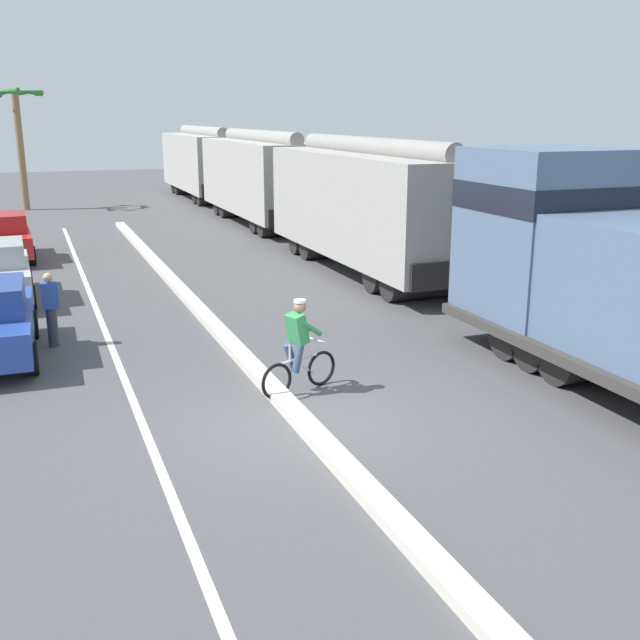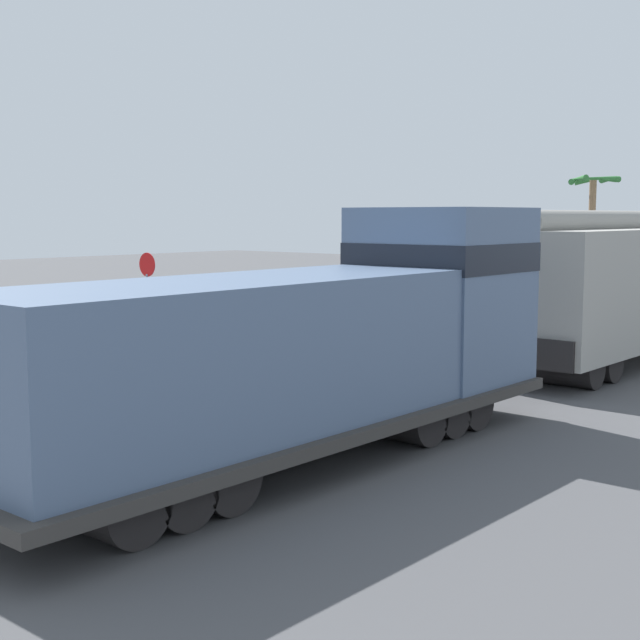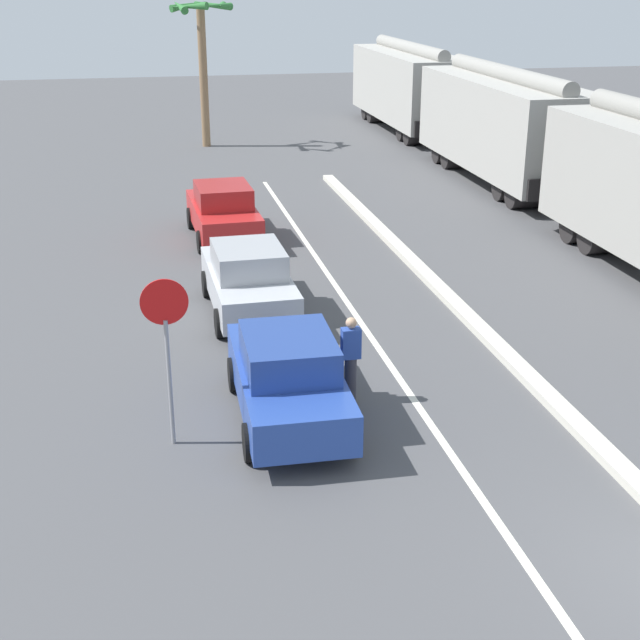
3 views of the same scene
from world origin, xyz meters
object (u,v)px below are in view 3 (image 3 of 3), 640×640
Objects in this scene: hopper_car_trailing at (408,87)px; parked_car_silver at (248,279)px; stop_sign at (166,330)px; parked_car_red at (223,211)px; hopper_car_middle at (503,126)px; parked_car_blue at (288,377)px; pedestrian_by_cars at (351,358)px; palm_tree_near at (202,36)px.

hopper_car_trailing reaches higher than parked_car_silver.
parked_car_red is at bearing 79.83° from stop_sign.
hopper_car_middle is at bearing 53.15° from stop_sign.
parked_car_blue is at bearing 12.20° from stop_sign.
pedestrian_by_cars is (1.23, 0.49, 0.03)m from parked_car_blue.
hopper_car_trailing reaches higher than parked_car_red.
palm_tree_near is 3.85× the size of pedestrian_by_cars.
hopper_car_trailing is 10.51m from palm_tree_near.
parked_car_red is (0.10, 6.20, 0.00)m from parked_car_silver.
parked_car_red is at bearing 89.42° from parked_car_blue.
pedestrian_by_cars is at bearing 15.95° from stop_sign.
hopper_car_middle is 12.10m from parked_car_red.
hopper_car_trailing is at bearing 69.01° from parked_car_blue.
parked_car_blue is 1.47× the size of stop_sign.
hopper_car_trailing is 20.11m from parked_car_red.
parked_car_blue is at bearing -92.08° from palm_tree_near.
parked_car_silver is (0.02, 5.28, 0.00)m from parked_car_blue.
parked_car_silver is 6.20m from parked_car_red.
parked_car_blue is (-10.90, -16.81, -1.26)m from hopper_car_middle.
stop_sign is at bearing -100.17° from parked_car_red.
hopper_car_middle reaches higher than pedestrian_by_cars.
parked_car_red is 12.17m from stop_sign.
hopper_car_trailing is 2.50× the size of parked_car_blue.
hopper_car_trailing is 31.61m from stop_sign.
stop_sign is (-12.92, -17.24, -0.05)m from hopper_car_middle.
hopper_car_trailing is at bearing 90.00° from hopper_car_middle.
palm_tree_near is (0.93, 20.98, 3.89)m from parked_car_silver.
hopper_car_middle reaches higher than parked_car_silver.
pedestrian_by_cars is (0.28, -25.77, -3.86)m from palm_tree_near.
stop_sign is 27.00m from palm_tree_near.
parked_car_silver is 21.36m from palm_tree_near.
stop_sign reaches higher than parked_car_silver.
parked_car_blue is 2.39m from stop_sign.
hopper_car_trailing is at bearing 12.18° from palm_tree_near.
parked_car_silver is 0.99× the size of parked_car_red.
parked_car_red is 2.63× the size of pedestrian_by_cars.
hopper_car_trailing is at bearing 65.87° from stop_sign.
palm_tree_near is (0.95, 26.26, 3.89)m from parked_car_blue.
parked_car_blue is 5.28m from parked_car_silver.
parked_car_red is at bearing -122.50° from hopper_car_trailing.
palm_tree_near is at bearing 87.92° from parked_car_blue.
parked_car_silver is 4.94m from pedestrian_by_cars.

